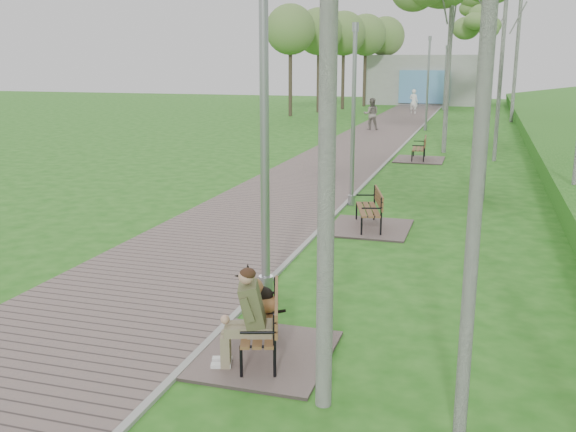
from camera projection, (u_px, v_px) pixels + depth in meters
name	position (u px, v px, depth m)	size (l,w,h in m)	color
walkway	(357.00, 148.00, 26.76)	(3.50, 67.00, 0.04)	#75635F
kerb	(399.00, 149.00, 26.27)	(0.10, 67.00, 0.05)	#999993
building_north	(427.00, 80.00, 53.63)	(10.00, 5.20, 4.00)	#9E9E99
bench_main	(255.00, 326.00, 7.88)	(1.65, 1.83, 1.44)	#75635F
bench_second	(368.00, 220.00, 13.97)	(1.71, 1.90, 1.05)	#75635F
bench_third	(419.00, 155.00, 23.55)	(1.75, 1.94, 1.07)	#75635F
lamp_post_near	(264.00, 122.00, 9.35)	(0.22, 0.22, 5.78)	gray
lamp_post_second	(353.00, 123.00, 15.78)	(0.17, 0.17, 4.46)	gray
lamp_post_third	(428.00, 87.00, 33.09)	(0.18, 0.18, 4.78)	gray
lamp_post_far	(445.00, 80.00, 46.54)	(0.18, 0.18, 4.62)	gray
pedestrian_near	(414.00, 102.00, 43.59)	(0.61, 0.40, 1.67)	white
pedestrian_far	(371.00, 114.00, 33.54)	(0.81, 0.63, 1.67)	gray
birch_far_b	(483.00, 24.00, 34.52)	(2.26, 2.26, 6.96)	silver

